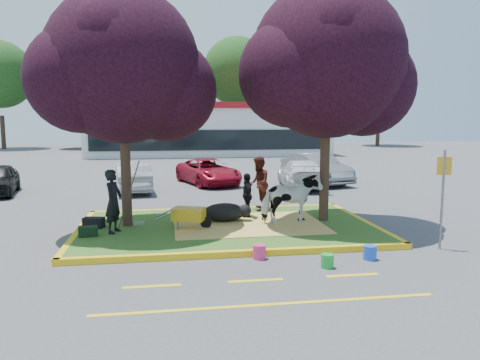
{
  "coord_description": "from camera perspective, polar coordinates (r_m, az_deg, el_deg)",
  "views": [
    {
      "loc": [
        -1.68,
        -12.86,
        3.18
      ],
      "look_at": [
        0.44,
        0.5,
        1.36
      ],
      "focal_mm": 35.0,
      "sensor_mm": 36.0,
      "label": 1
    }
  ],
  "objects": [
    {
      "name": "ground",
      "position": [
        13.35,
        -1.52,
        -6.13
      ],
      "size": [
        90.0,
        90.0,
        0.0
      ],
      "primitive_type": "plane",
      "color": "#424244",
      "rests_on": "ground"
    },
    {
      "name": "median_island",
      "position": [
        13.33,
        -1.52,
        -5.81
      ],
      "size": [
        8.0,
        5.0,
        0.15
      ],
      "primitive_type": "cube",
      "color": "#2E551A",
      "rests_on": "ground"
    },
    {
      "name": "curb_near",
      "position": [
        10.87,
        0.28,
        -8.94
      ],
      "size": [
        8.3,
        0.16,
        0.15
      ],
      "primitive_type": "cube",
      "color": "gold",
      "rests_on": "ground"
    },
    {
      "name": "curb_far",
      "position": [
        15.83,
        -2.75,
        -3.66
      ],
      "size": [
        8.3,
        0.16,
        0.15
      ],
      "primitive_type": "cube",
      "color": "gold",
      "rests_on": "ground"
    },
    {
      "name": "curb_left",
      "position": [
        13.44,
        -19.14,
        -6.13
      ],
      "size": [
        0.16,
        5.3,
        0.15
      ],
      "primitive_type": "cube",
      "color": "gold",
      "rests_on": "ground"
    },
    {
      "name": "curb_right",
      "position": [
        14.43,
        14.82,
        -5.03
      ],
      "size": [
        0.16,
        5.3,
        0.15
      ],
      "primitive_type": "cube",
      "color": "gold",
      "rests_on": "ground"
    },
    {
      "name": "straw_bedding",
      "position": [
        13.4,
        1.03,
        -5.39
      ],
      "size": [
        4.2,
        3.0,
        0.01
      ],
      "primitive_type": "cube",
      "color": "#DCBB5A",
      "rests_on": "median_island"
    },
    {
      "name": "tree_purple_left",
      "position": [
        13.33,
        -14.04,
        12.51
      ],
      "size": [
        5.06,
        4.2,
        6.51
      ],
      "color": "black",
      "rests_on": "median_island"
    },
    {
      "name": "tree_purple_right",
      "position": [
        13.89,
        10.67,
        13.23
      ],
      "size": [
        5.3,
        4.4,
        6.82
      ],
      "color": "black",
      "rests_on": "median_island"
    },
    {
      "name": "fire_lane_stripe_a",
      "position": [
        9.22,
        -10.69,
        -12.62
      ],
      "size": [
        1.1,
        0.12,
        0.01
      ],
      "primitive_type": "cube",
      "color": "yellow",
      "rests_on": "ground"
    },
    {
      "name": "fire_lane_stripe_b",
      "position": [
        9.37,
        1.91,
        -12.16
      ],
      "size": [
        1.1,
        0.12,
        0.01
      ],
      "primitive_type": "cube",
      "color": "yellow",
      "rests_on": "ground"
    },
    {
      "name": "fire_lane_stripe_c",
      "position": [
        9.93,
        13.55,
        -11.22
      ],
      "size": [
        1.1,
        0.12,
        0.01
      ],
      "primitive_type": "cube",
      "color": "yellow",
      "rests_on": "ground"
    },
    {
      "name": "fire_lane_long",
      "position": [
        8.28,
        3.54,
        -14.92
      ],
      "size": [
        6.0,
        0.1,
        0.01
      ],
      "primitive_type": "cube",
      "color": "yellow",
      "rests_on": "ground"
    },
    {
      "name": "retail_building",
      "position": [
        41.01,
        -3.89,
        6.34
      ],
      "size": [
        20.4,
        8.4,
        4.4
      ],
      "color": "silver",
      "rests_on": "ground"
    },
    {
      "name": "treeline",
      "position": [
        50.75,
        -5.84,
        12.76
      ],
      "size": [
        46.58,
        7.8,
        14.63
      ],
      "color": "black",
      "rests_on": "ground"
    },
    {
      "name": "cow",
      "position": [
        13.46,
        6.2,
        -2.31
      ],
      "size": [
        1.78,
        1.03,
        1.42
      ],
      "primitive_type": "imported",
      "rotation": [
        0.0,
        0.0,
        1.74
      ],
      "color": "white",
      "rests_on": "median_island"
    },
    {
      "name": "calf",
      "position": [
        13.7,
        -1.94,
        -3.96
      ],
      "size": [
        1.32,
        0.84,
        0.54
      ],
      "primitive_type": "ellipsoid",
      "rotation": [
        0.0,
        0.0,
        0.1
      ],
      "color": "black",
      "rests_on": "median_island"
    },
    {
      "name": "handler",
      "position": [
        12.73,
        -15.17,
        -2.52
      ],
      "size": [
        0.58,
        0.71,
        1.68
      ],
      "primitive_type": "imported",
      "rotation": [
        0.0,
        0.0,
        1.23
      ],
      "color": "black",
      "rests_on": "median_island"
    },
    {
      "name": "visitor_a",
      "position": [
        15.26,
        2.27,
        -0.45
      ],
      "size": [
        0.82,
        0.97,
        1.76
      ],
      "primitive_type": "imported",
      "rotation": [
        0.0,
        0.0,
        -1.76
      ],
      "color": "#421613",
      "rests_on": "median_island"
    },
    {
      "name": "visitor_b",
      "position": [
        14.21,
        0.86,
        -1.87
      ],
      "size": [
        0.37,
        0.81,
        1.35
      ],
      "primitive_type": "imported",
      "rotation": [
        0.0,
        0.0,
        -1.52
      ],
      "color": "black",
      "rests_on": "median_island"
    },
    {
      "name": "wheelbarrow",
      "position": [
        12.87,
        -6.24,
        -4.18
      ],
      "size": [
        1.54,
        0.77,
        0.58
      ],
      "rotation": [
        0.0,
        0.0,
        -0.34
      ],
      "color": "black",
      "rests_on": "median_island"
    },
    {
      "name": "gear_bag_dark",
      "position": [
        13.6,
        -17.4,
        -4.97
      ],
      "size": [
        0.61,
        0.42,
        0.28
      ],
      "primitive_type": "cube",
      "rotation": [
        0.0,
        0.0,
        -0.24
      ],
      "color": "black",
      "rests_on": "median_island"
    },
    {
      "name": "gear_bag_green",
      "position": [
        12.67,
        -18.02,
        -5.97
      ],
      "size": [
        0.51,
        0.35,
        0.25
      ],
      "primitive_type": "cube",
      "rotation": [
        0.0,
        0.0,
        0.12
      ],
      "color": "black",
      "rests_on": "median_island"
    },
    {
      "name": "sign_post",
      "position": [
        12.2,
        23.51,
        -0.97
      ],
      "size": [
        0.34,
        0.11,
        2.42
      ],
      "rotation": [
        0.0,
        0.0,
        -0.23
      ],
      "color": "slate",
      "rests_on": "ground"
    },
    {
      "name": "bucket_green",
      "position": [
        10.25,
        10.6,
        -9.68
      ],
      "size": [
        0.36,
        0.36,
        0.3
      ],
      "primitive_type": "cylinder",
      "rotation": [
        0.0,
        0.0,
        0.4
      ],
      "color": "green",
      "rests_on": "ground"
    },
    {
      "name": "bucket_pink",
      "position": [
        10.69,
        2.37,
        -8.74
      ],
      "size": [
        0.39,
        0.39,
        0.32
      ],
      "primitive_type": "cylinder",
      "rotation": [
        0.0,
        0.0,
        0.34
      ],
      "color": "#D83066",
      "rests_on": "ground"
    },
    {
      "name": "bucket_blue",
      "position": [
        11.02,
        15.56,
        -8.53
      ],
      "size": [
        0.36,
        0.36,
        0.32
      ],
      "primitive_type": "cylinder",
      "rotation": [
        0.0,
        0.0,
        -0.24
      ],
      "color": "blue",
      "rests_on": "ground"
    },
    {
      "name": "car_silver",
      "position": [
        20.69,
        -12.93,
        0.42
      ],
      "size": [
        1.85,
        4.05,
        1.29
      ],
      "primitive_type": "imported",
      "rotation": [
        0.0,
        0.0,
        3.27
      ],
      "color": "gray",
      "rests_on": "ground"
    },
    {
      "name": "car_red",
      "position": [
        22.39,
        -3.9,
        1.03
      ],
      "size": [
        3.22,
        4.75,
        1.21
      ],
      "primitive_type": "imported",
      "rotation": [
        0.0,
        0.0,
        0.31
      ],
      "color": "maroon",
      "rests_on": "ground"
    },
    {
      "name": "car_white",
      "position": [
        21.44,
        7.44,
        0.77
      ],
      "size": [
        2.29,
        4.54,
        1.26
      ],
      "primitive_type": "imported",
      "rotation": [
        0.0,
        0.0,
        3.02
      ],
      "color": "silver",
      "rests_on": "ground"
    },
    {
      "name": "car_grey",
      "position": [
        22.96,
        9.24,
        1.41
      ],
      "size": [
        2.64,
        4.63,
        1.45
      ],
      "primitive_type": "imported",
      "rotation": [
        0.0,
        0.0,
        0.27
      ],
      "color": "slate",
      "rests_on": "ground"
    }
  ]
}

